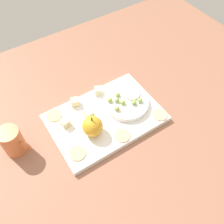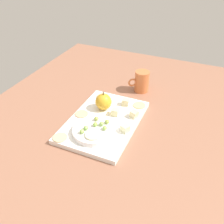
{
  "view_description": "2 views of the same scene",
  "coord_description": "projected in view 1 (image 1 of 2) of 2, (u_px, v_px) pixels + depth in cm",
  "views": [
    {
      "loc": [
        -27.4,
        -43.06,
        73.42
      ],
      "look_at": [
        -1.85,
        -3.73,
        11.53
      ],
      "focal_mm": 40.03,
      "sensor_mm": 36.0,
      "label": 1
    },
    {
      "loc": [
        65.82,
        32.36,
        64.5
      ],
      "look_at": [
        -3.8,
        2.02,
        10.08
      ],
      "focal_mm": 40.48,
      "sensor_mm": 36.0,
      "label": 2
    }
  ],
  "objects": [
    {
      "name": "cracker_0",
      "position": [
        77.0,
        153.0,
        0.74
      ],
      "size": [
        5.07,
        5.07,
        0.4
      ],
      "primitive_type": "cylinder",
      "color": "#DCBF88",
      "rests_on": "platter"
    },
    {
      "name": "grape_5",
      "position": [
        134.0,
        103.0,
        0.83
      ],
      "size": [
        1.74,
        1.57,
        1.48
      ],
      "primitive_type": "ellipsoid",
      "color": "#89B759",
      "rests_on": "serving_dish"
    },
    {
      "name": "cracker_3",
      "position": [
        54.0,
        116.0,
        0.83
      ],
      "size": [
        5.07,
        5.07,
        0.4
      ],
      "primitive_type": "cylinder",
      "color": "#D6B683",
      "rests_on": "platter"
    },
    {
      "name": "cracker_1",
      "position": [
        122.0,
        135.0,
        0.78
      ],
      "size": [
        5.07,
        5.07,
        0.4
      ],
      "primitive_type": "cylinder",
      "color": "#E3B386",
      "rests_on": "platter"
    },
    {
      "name": "grape_2",
      "position": [
        118.0,
        95.0,
        0.85
      ],
      "size": [
        1.74,
        1.57,
        1.43
      ],
      "primitive_type": "ellipsoid",
      "color": "#92BE53",
      "rests_on": "serving_dish"
    },
    {
      "name": "apple_stem",
      "position": [
        92.0,
        119.0,
        0.73
      ],
      "size": [
        0.5,
        0.5,
        1.2
      ],
      "primitive_type": "cylinder",
      "color": "brown",
      "rests_on": "apple_whole"
    },
    {
      "name": "grape_6",
      "position": [
        117.0,
        100.0,
        0.84
      ],
      "size": [
        1.74,
        1.57,
        1.57
      ],
      "primitive_type": "ellipsoid",
      "color": "#93B95D",
      "rests_on": "serving_dish"
    },
    {
      "name": "cheese_cube_2",
      "position": [
        65.0,
        123.0,
        0.8
      ],
      "size": [
        2.9,
        2.9,
        2.61
      ],
      "primitive_type": "cube",
      "rotation": [
        0.0,
        0.0,
        0.12
      ],
      "color": "beige",
      "rests_on": "platter"
    },
    {
      "name": "platter",
      "position": [
        105.0,
        118.0,
        0.84
      ],
      "size": [
        36.45,
        24.69,
        1.81
      ],
      "primitive_type": "cube",
      "color": "white",
      "rests_on": "table"
    },
    {
      "name": "table",
      "position": [
        111.0,
        118.0,
        0.87
      ],
      "size": [
        145.31,
        104.97,
        4.73
      ],
      "primitive_type": "cube",
      "color": "#99644C",
      "rests_on": "ground"
    },
    {
      "name": "apple_slice_0",
      "position": [
        132.0,
        94.0,
        0.86
      ],
      "size": [
        5.34,
        5.34,
        0.6
      ],
      "primitive_type": "cylinder",
      "color": "beige",
      "rests_on": "serving_dish"
    },
    {
      "name": "cracker_2",
      "position": [
        160.0,
        114.0,
        0.83
      ],
      "size": [
        5.07,
        5.07,
        0.4
      ],
      "primitive_type": "cylinder",
      "color": "#D9BB8C",
      "rests_on": "platter"
    },
    {
      "name": "cheese_cube_3",
      "position": [
        98.0,
        91.0,
        0.88
      ],
      "size": [
        3.49,
        3.49,
        2.61
      ],
      "primitive_type": "cube",
      "rotation": [
        0.0,
        0.0,
        1.12
      ],
      "color": "beige",
      "rests_on": "platter"
    },
    {
      "name": "cheese_cube_1",
      "position": [
        89.0,
        114.0,
        0.82
      ],
      "size": [
        2.76,
        2.76,
        2.61
      ],
      "primitive_type": "cube",
      "rotation": [
        0.0,
        0.0,
        0.06
      ],
      "color": "beige",
      "rests_on": "platter"
    },
    {
      "name": "grape_4",
      "position": [
        110.0,
        100.0,
        0.84
      ],
      "size": [
        1.74,
        1.57,
        1.48
      ],
      "primitive_type": "ellipsoid",
      "color": "#95B24A",
      "rests_on": "serving_dish"
    },
    {
      "name": "serving_dish",
      "position": [
        126.0,
        103.0,
        0.85
      ],
      "size": [
        15.03,
        15.03,
        1.92
      ],
      "primitive_type": "cylinder",
      "color": "white",
      "rests_on": "platter"
    },
    {
      "name": "cheese_cube_0",
      "position": [
        75.0,
        102.0,
        0.85
      ],
      "size": [
        3.31,
        3.31,
        2.61
      ],
      "primitive_type": "cube",
      "rotation": [
        0.0,
        0.0,
        1.24
      ],
      "color": "beige",
      "rests_on": "platter"
    },
    {
      "name": "grape_3",
      "position": [
        123.0,
        102.0,
        0.83
      ],
      "size": [
        1.74,
        1.57,
        1.55
      ],
      "primitive_type": "ellipsoid",
      "color": "#91BF4E",
      "rests_on": "serving_dish"
    },
    {
      "name": "cup",
      "position": [
        13.0,
        141.0,
        0.74
      ],
      "size": [
        7.43,
        8.64,
        9.6
      ],
      "color": "#D3703E",
      "rests_on": "table"
    },
    {
      "name": "grape_1",
      "position": [
        140.0,
        100.0,
        0.83
      ],
      "size": [
        1.74,
        1.57,
        1.53
      ],
      "primitive_type": "ellipsoid",
      "color": "#97C25F",
      "rests_on": "serving_dish"
    },
    {
      "name": "grape_0",
      "position": [
        117.0,
        109.0,
        0.81
      ],
      "size": [
        1.74,
        1.57,
        1.53
      ],
      "primitive_type": "ellipsoid",
      "color": "#A0B04D",
      "rests_on": "serving_dish"
    },
    {
      "name": "apple_whole",
      "position": [
        92.0,
        126.0,
        0.76
      ],
      "size": [
        6.52,
        6.52,
        6.52
      ],
      "primitive_type": "sphere",
      "color": "gold",
      "rests_on": "platter"
    }
  ]
}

